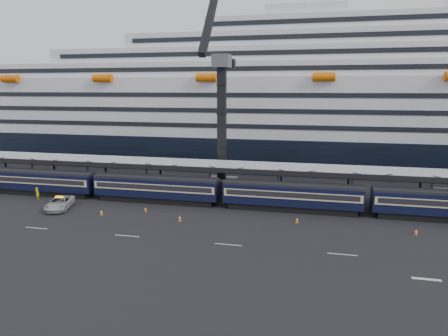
{
  "coord_description": "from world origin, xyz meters",
  "views": [
    {
      "loc": [
        -5.47,
        -44.19,
        16.77
      ],
      "look_at": [
        -17.62,
        10.0,
        5.66
      ],
      "focal_mm": 32.0,
      "sensor_mm": 36.0,
      "label": 1
    }
  ],
  "objects": [
    {
      "name": "ground",
      "position": [
        0.0,
        0.0,
        0.0
      ],
      "size": [
        260.0,
        260.0,
        0.0
      ],
      "primitive_type": "plane",
      "color": "black",
      "rests_on": "ground"
    },
    {
      "name": "train",
      "position": [
        -4.65,
        10.0,
        2.2
      ],
      "size": [
        133.05,
        3.0,
        4.05
      ],
      "color": "black",
      "rests_on": "ground"
    },
    {
      "name": "canopy",
      "position": [
        0.0,
        14.0,
        5.25
      ],
      "size": [
        130.0,
        6.25,
        5.53
      ],
      "color": "#A2A4AA",
      "rests_on": "ground"
    },
    {
      "name": "cruise_ship",
      "position": [
        -1.08,
        45.99,
        12.34
      ],
      "size": [
        214.09,
        28.84,
        34.0
      ],
      "color": "black",
      "rests_on": "ground"
    },
    {
      "name": "crane_dark_near",
      "position": [
        -20.0,
        18.59,
        11.93
      ],
      "size": [
        4.5,
        17.75,
        35.08
      ],
      "color": "#505358",
      "rests_on": "ground"
    },
    {
      "name": "pickup_truck",
      "position": [
        -40.01,
        3.68,
        0.85
      ],
      "size": [
        4.35,
        6.62,
        1.69
      ],
      "primitive_type": "imported",
      "rotation": [
        0.0,
        0.0,
        0.27
      ],
      "color": "#9FA0A6",
      "rests_on": "ground"
    },
    {
      "name": "worker",
      "position": [
        -46.49,
        7.43,
        0.92
      ],
      "size": [
        0.75,
        0.57,
        1.84
      ],
      "primitive_type": "imported",
      "rotation": [
        0.0,
        0.0,
        2.93
      ],
      "color": "#DBDC0B",
      "rests_on": "ground"
    },
    {
      "name": "traffic_cone_a",
      "position": [
        -32.88,
        2.44,
        0.38
      ],
      "size": [
        0.38,
        0.38,
        0.76
      ],
      "color": "#E76307",
      "rests_on": "ground"
    },
    {
      "name": "traffic_cone_b",
      "position": [
        -27.68,
        5.15,
        0.33
      ],
      "size": [
        0.34,
        0.34,
        0.68
      ],
      "color": "#E76307",
      "rests_on": "ground"
    },
    {
      "name": "traffic_cone_c",
      "position": [
        -21.76,
        2.41,
        0.38
      ],
      "size": [
        0.38,
        0.38,
        0.77
      ],
      "color": "#E76307",
      "rests_on": "ground"
    },
    {
      "name": "traffic_cone_d",
      "position": [
        -6.99,
        4.97,
        0.37
      ],
      "size": [
        0.38,
        0.38,
        0.75
      ],
      "color": "#E76307",
      "rests_on": "ground"
    },
    {
      "name": "traffic_cone_e",
      "position": [
        6.75,
        3.72,
        0.37
      ],
      "size": [
        0.37,
        0.37,
        0.74
      ],
      "color": "#E76307",
      "rests_on": "ground"
    }
  ]
}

